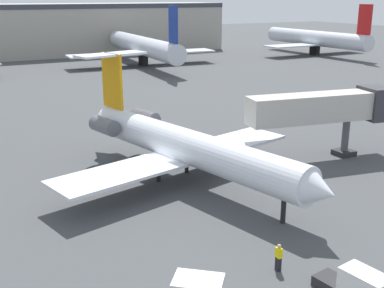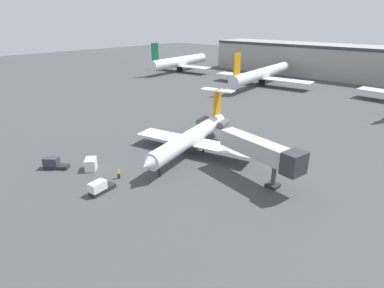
% 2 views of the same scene
% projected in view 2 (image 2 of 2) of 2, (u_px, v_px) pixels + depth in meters
% --- Properties ---
extents(ground_plane, '(400.00, 400.00, 0.10)m').
position_uv_depth(ground_plane, '(189.00, 150.00, 60.14)').
color(ground_plane, '#424447').
extents(regional_jet, '(23.53, 28.15, 9.99)m').
position_uv_depth(regional_jet, '(193.00, 136.00, 57.57)').
color(regional_jet, silver).
rests_on(regional_jet, ground_plane).
extents(jet_bridge, '(14.99, 5.60, 6.70)m').
position_uv_depth(jet_bridge, '(265.00, 152.00, 46.49)').
color(jet_bridge, '#B7B2A8').
rests_on(jet_bridge, ground_plane).
extents(ground_crew_marshaller, '(0.27, 0.41, 1.69)m').
position_uv_depth(ground_crew_marshaller, '(119.00, 174.00, 49.00)').
color(ground_crew_marshaller, black).
rests_on(ground_crew_marshaller, ground_plane).
extents(baggage_tug_lead, '(1.93, 4.15, 1.90)m').
position_uv_depth(baggage_tug_lead, '(100.00, 188.00, 44.95)').
color(baggage_tug_lead, '#262628').
rests_on(baggage_tug_lead, ground_plane).
extents(baggage_tug_trailing, '(4.02, 3.56, 1.90)m').
position_uv_depth(baggage_tug_trailing, '(54.00, 164.00, 52.37)').
color(baggage_tug_trailing, '#262628').
rests_on(baggage_tug_trailing, ground_plane).
extents(cargo_container_uld, '(2.96, 2.87, 1.94)m').
position_uv_depth(cargo_container_uld, '(91.00, 164.00, 51.88)').
color(cargo_container_uld, silver).
rests_on(cargo_container_uld, ground_plane).
extents(terminal_building, '(124.15, 19.82, 13.23)m').
position_uv_depth(terminal_building, '(356.00, 63.00, 125.83)').
color(terminal_building, '#9E998E').
rests_on(terminal_building, ground_plane).
extents(parked_airliner_west_end, '(31.75, 37.51, 13.79)m').
position_uv_depth(parked_airliner_west_end, '(179.00, 62.00, 146.27)').
color(parked_airliner_west_end, white).
rests_on(parked_airliner_west_end, ground_plane).
extents(parked_airliner_west_mid, '(37.12, 43.88, 13.34)m').
position_uv_depth(parked_airliner_west_mid, '(262.00, 74.00, 116.34)').
color(parked_airliner_west_mid, silver).
rests_on(parked_airliner_west_mid, ground_plane).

